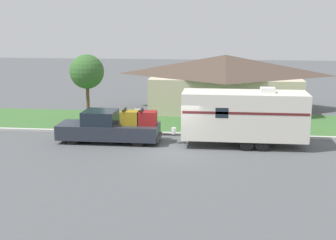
{
  "coord_description": "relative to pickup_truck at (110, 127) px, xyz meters",
  "views": [
    {
      "loc": [
        2.29,
        -24.65,
        7.11
      ],
      "look_at": [
        -0.67,
        1.62,
        1.4
      ],
      "focal_mm": 50.0,
      "sensor_mm": 36.0,
      "label": 1
    }
  ],
  "objects": [
    {
      "name": "ground_plane",
      "position": [
        4.11,
        -1.62,
        -0.87
      ],
      "size": [
        120.0,
        120.0,
        0.0
      ],
      "primitive_type": "plane",
      "color": "#515456"
    },
    {
      "name": "travel_trailer",
      "position": [
        7.79,
        -0.0,
        0.91
      ],
      "size": [
        8.15,
        2.41,
        3.39
      ],
      "color": "black",
      "rests_on": "ground_plane"
    },
    {
      "name": "house_across_street",
      "position": [
        6.77,
        11.33,
        1.38
      ],
      "size": [
        12.33,
        8.21,
        4.35
      ],
      "color": "beige",
      "rests_on": "ground_plane"
    },
    {
      "name": "lawn_strip",
      "position": [
        4.11,
        5.78,
        -0.86
      ],
      "size": [
        80.0,
        7.0,
        0.03
      ],
      "color": "#3D6B33",
      "rests_on": "ground_plane"
    },
    {
      "name": "pickup_truck",
      "position": [
        0.0,
        0.0,
        0.0
      ],
      "size": [
        6.04,
        2.08,
        2.0
      ],
      "color": "black",
      "rests_on": "ground_plane"
    },
    {
      "name": "tree_in_yard",
      "position": [
        -2.98,
        5.8,
        2.6
      ],
      "size": [
        2.42,
        2.42,
        4.71
      ],
      "color": "brown",
      "rests_on": "ground_plane"
    },
    {
      "name": "curb_strip",
      "position": [
        4.11,
        2.13,
        -0.8
      ],
      "size": [
        80.0,
        0.3,
        0.14
      ],
      "color": "beige",
      "rests_on": "ground_plane"
    },
    {
      "name": "mailbox",
      "position": [
        1.11,
        3.25,
        0.18
      ],
      "size": [
        0.48,
        0.2,
        1.38
      ],
      "color": "brown",
      "rests_on": "ground_plane"
    }
  ]
}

